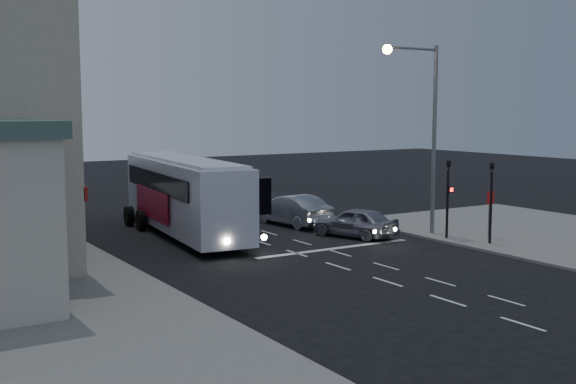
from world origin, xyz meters
TOP-DOWN VIEW (x-y plane):
  - ground at (0.00, 0.00)m, footprint 120.00×120.00m
  - road_markings at (1.29, 3.31)m, footprint 8.00×30.55m
  - tour_bus at (-2.23, 8.59)m, footprint 3.91×12.54m
  - car_suv at (4.51, 3.80)m, footprint 2.98×4.59m
  - car_sedan_a at (3.86, 8.43)m, footprint 2.21×5.08m
  - car_sedan_b at (3.93, 14.19)m, footprint 1.88×4.59m
  - car_sedan_c at (4.00, 20.18)m, footprint 3.02×5.91m
  - car_extra at (4.28, 25.82)m, footprint 1.75×4.92m
  - traffic_signal_main at (7.60, 0.78)m, footprint 0.25×0.35m
  - traffic_signal_side at (8.30, -1.20)m, footprint 0.18×0.15m
  - regulatory_sign at (9.30, -0.24)m, footprint 0.45×0.12m
  - streetlight at (7.34, 2.20)m, footprint 3.32×0.44m
  - street_tree at (-8.21, 15.02)m, footprint 4.00×4.00m

SIDE VIEW (x-z plane):
  - ground at x=0.00m, z-range 0.00..0.00m
  - road_markings at x=1.29m, z-range 0.00..0.01m
  - car_sedan_b at x=3.93m, z-range 0.00..1.33m
  - car_suv at x=4.51m, z-range 0.00..1.45m
  - car_sedan_c at x=4.00m, z-range 0.00..1.60m
  - car_extra at x=4.28m, z-range 0.00..1.62m
  - car_sedan_a at x=3.86m, z-range 0.00..1.62m
  - regulatory_sign at x=9.30m, z-range 0.50..2.70m
  - tour_bus at x=-2.23m, z-range 0.15..3.93m
  - traffic_signal_main at x=7.60m, z-range 0.37..4.47m
  - traffic_signal_side at x=8.30m, z-range 0.37..4.47m
  - street_tree at x=-8.21m, z-range 1.40..7.60m
  - streetlight at x=7.34m, z-range 1.23..10.23m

